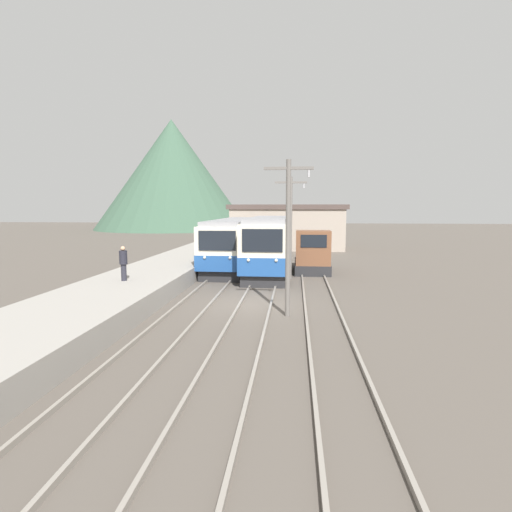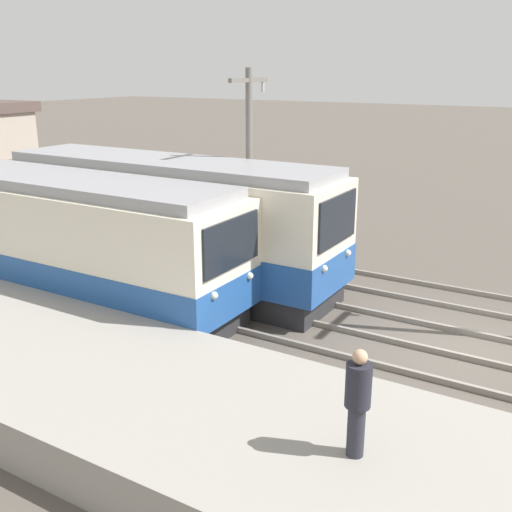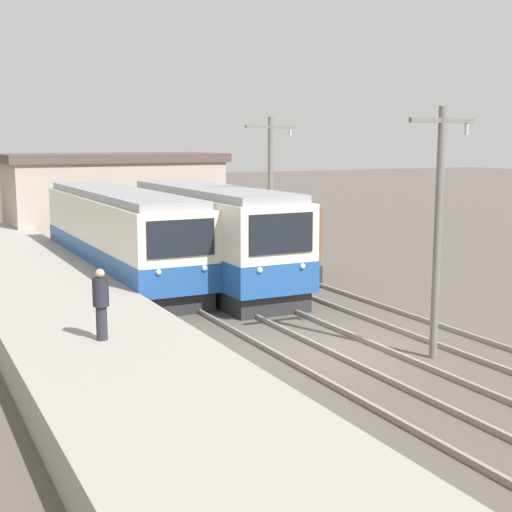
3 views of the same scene
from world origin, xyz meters
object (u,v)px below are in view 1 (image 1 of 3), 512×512
Objects in this scene: commuter_train_center at (269,247)px; shunting_locomotive at (312,255)px; catenary_mast_near at (288,232)px; catenary_mast_mid at (291,223)px; commuter_train_left at (235,245)px; person_on_platform at (123,262)px.

commuter_train_center is 2.29× the size of shunting_locomotive.
catenary_mast_near is (1.51, -10.98, 1.74)m from commuter_train_center.
shunting_locomotive is 3.93m from catenary_mast_mid.
catenary_mast_mid is (1.51, -1.97, 1.74)m from commuter_train_center.
commuter_train_left is 3.93m from commuter_train_center.
commuter_train_left is at bearing 135.44° from commuter_train_center.
shunting_locomotive is 2.86× the size of person_on_platform.
commuter_train_center is at bearing 97.82° from catenary_mast_near.
commuter_train_center is at bearing -164.46° from shunting_locomotive.
shunting_locomotive is at bearing 61.99° from catenary_mast_mid.
commuter_train_center is at bearing -44.56° from commuter_train_left.
commuter_train_left is at bearing 107.41° from catenary_mast_near.
shunting_locomotive is 12.13m from catenary_mast_near.
person_on_platform is (-9.57, -9.52, 0.66)m from shunting_locomotive.
catenary_mast_mid is at bearing 39.74° from person_on_platform.
shunting_locomotive is at bearing 82.80° from catenary_mast_near.
commuter_train_center is 11.22m from catenary_mast_near.
catenary_mast_near is at bearing -82.18° from commuter_train_center.
commuter_train_center is (2.80, -2.76, 0.09)m from commuter_train_left.
catenary_mast_near is 8.56m from person_on_platform.
shunting_locomotive is at bearing 44.86° from person_on_platform.
catenary_mast_near reaches higher than shunting_locomotive.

